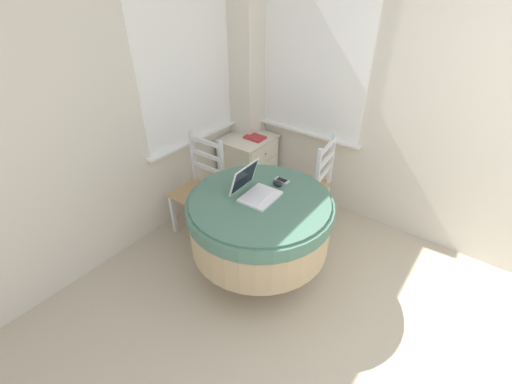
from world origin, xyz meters
TOP-DOWN VIEW (x-y plane):
  - corner_room_shell at (1.03, 1.88)m, footprint 4.08×4.86m
  - round_dining_table at (0.53, 1.84)m, footprint 1.12×1.12m
  - laptop at (0.54, 1.90)m, footprint 0.31×0.31m
  - computer_mouse at (0.76, 1.84)m, footprint 0.05×0.08m
  - cell_phone at (0.85, 1.85)m, footprint 0.06×0.12m
  - dining_chair_near_back_window at (0.68, 2.65)m, footprint 0.40×0.42m
  - dining_chair_near_right_window at (1.35, 1.85)m, footprint 0.46×0.44m
  - corner_cabinet at (1.52, 2.73)m, footprint 0.55×0.49m
  - book_on_cabinet at (1.55, 2.66)m, footprint 0.15×0.21m

SIDE VIEW (x-z plane):
  - corner_cabinet at x=1.52m, z-range 0.00..0.65m
  - dining_chair_near_back_window at x=0.68m, z-range -0.03..0.93m
  - dining_chair_near_right_window at x=1.35m, z-range -0.03..0.93m
  - round_dining_table at x=0.53m, z-range 0.19..0.94m
  - book_on_cabinet at x=1.55m, z-range 0.65..0.68m
  - cell_phone at x=0.85m, z-range 0.76..0.77m
  - computer_mouse at x=0.76m, z-range 0.76..0.80m
  - laptop at x=0.54m, z-range 0.69..0.93m
  - corner_room_shell at x=1.03m, z-range 0.00..2.55m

